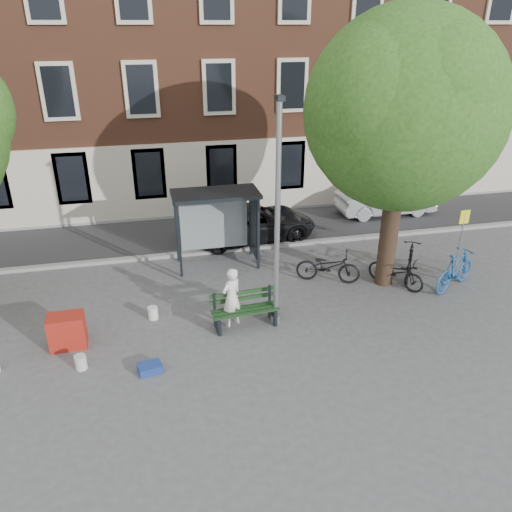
{
  "coord_description": "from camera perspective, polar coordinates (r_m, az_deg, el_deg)",
  "views": [
    {
      "loc": [
        -3.18,
        -11.44,
        7.61
      ],
      "look_at": [
        -0.22,
        1.47,
        1.4
      ],
      "focal_mm": 35.0,
      "sensor_mm": 36.0,
      "label": 1
    }
  ],
  "objects": [
    {
      "name": "notice_sign",
      "position": [
        17.9,
        22.57,
        3.23
      ],
      "size": [
        0.35,
        0.05,
        2.05
      ],
      "rotation": [
        0.0,
        0.0,
        0.05
      ],
      "color": "#9EA0A3",
      "rests_on": "ground"
    },
    {
      "name": "lamppost",
      "position": [
        12.82,
        2.44,
        2.98
      ],
      "size": [
        0.28,
        0.35,
        6.11
      ],
      "color": "#9EA0A3",
      "rests_on": "ground"
    },
    {
      "name": "curb_far",
      "position": [
        22.02,
        -3.84,
        5.0
      ],
      "size": [
        40.0,
        0.25,
        0.12
      ],
      "primitive_type": "cube",
      "color": "gray",
      "rests_on": "ground"
    },
    {
      "name": "bike_b",
      "position": [
        16.73,
        21.85,
        -1.48
      ],
      "size": [
        2.12,
        1.5,
        1.25
      ],
      "primitive_type": "imported",
      "rotation": [
        0.0,
        0.0,
        2.06
      ],
      "color": "#1B5297",
      "rests_on": "ground"
    },
    {
      "name": "curb_near",
      "position": [
        18.37,
        -1.79,
        0.83
      ],
      "size": [
        40.0,
        0.25,
        0.12
      ],
      "primitive_type": "cube",
      "color": "gray",
      "rests_on": "ground"
    },
    {
      "name": "building_row",
      "position": [
        24.66,
        -6.0,
        23.57
      ],
      "size": [
        30.0,
        8.0,
        14.0
      ],
      "primitive_type": "cube",
      "color": "brown",
      "rests_on": "ground"
    },
    {
      "name": "bike_c",
      "position": [
        16.32,
        15.7,
        -1.74
      ],
      "size": [
        1.64,
        1.92,
        0.99
      ],
      "primitive_type": "imported",
      "rotation": [
        0.0,
        0.0,
        0.62
      ],
      "color": "black",
      "rests_on": "ground"
    },
    {
      "name": "car_dark",
      "position": [
        19.17,
        -0.28,
        3.88
      ],
      "size": [
        4.99,
        2.68,
        1.33
      ],
      "primitive_type": "imported",
      "rotation": [
        0.0,
        0.0,
        1.67
      ],
      "color": "black",
      "rests_on": "ground"
    },
    {
      "name": "tree_right",
      "position": [
        14.84,
        16.93,
        16.37
      ],
      "size": [
        5.76,
        5.6,
        8.2
      ],
      "color": "black",
      "rests_on": "ground"
    },
    {
      "name": "bus_shelter",
      "position": [
        16.75,
        -3.32,
        5.21
      ],
      "size": [
        2.85,
        1.45,
        2.62
      ],
      "color": "#1E2328",
      "rests_on": "ground"
    },
    {
      "name": "red_stand",
      "position": [
        13.78,
        -20.77,
        -8.02
      ],
      "size": [
        0.91,
        0.62,
        0.9
      ],
      "primitive_type": "cube",
      "rotation": [
        0.0,
        0.0,
        0.02
      ],
      "color": "#A12015",
      "rests_on": "ground"
    },
    {
      "name": "bike_a",
      "position": [
        16.12,
        8.24,
        -1.18
      ],
      "size": [
        2.16,
        1.47,
        1.07
      ],
      "primitive_type": "imported",
      "rotation": [
        0.0,
        0.0,
        1.16
      ],
      "color": "black",
      "rests_on": "ground"
    },
    {
      "name": "blue_crate",
      "position": [
        12.51,
        -12.03,
        -12.41
      ],
      "size": [
        0.62,
        0.5,
        0.2
      ],
      "primitive_type": "cube",
      "rotation": [
        0.0,
        0.0,
        0.19
      ],
      "color": "navy",
      "rests_on": "ground"
    },
    {
      "name": "bench",
      "position": [
        13.76,
        -1.3,
        -6.31
      ],
      "size": [
        1.88,
        0.74,
        0.95
      ],
      "rotation": [
        0.0,
        0.0,
        0.08
      ],
      "color": "#1E2328",
      "rests_on": "ground"
    },
    {
      "name": "painter",
      "position": [
        13.57,
        -2.81,
        -4.74
      ],
      "size": [
        0.75,
        0.68,
        1.72
      ],
      "primitive_type": "imported",
      "rotation": [
        0.0,
        0.0,
        3.69
      ],
      "color": "white",
      "rests_on": "ground"
    },
    {
      "name": "bucket_a",
      "position": [
        13.01,
        -19.39,
        -11.37
      ],
      "size": [
        0.35,
        0.35,
        0.36
      ],
      "primitive_type": "cylinder",
      "rotation": [
        0.0,
        0.0,
        -0.29
      ],
      "color": "silver",
      "rests_on": "ground"
    },
    {
      "name": "car_silver",
      "position": [
        22.44,
        14.6,
        6.36
      ],
      "size": [
        4.28,
        1.53,
        1.41
      ],
      "primitive_type": "imported",
      "rotation": [
        0.0,
        0.0,
        1.58
      ],
      "color": "#ABAFB3",
      "rests_on": "ground"
    },
    {
      "name": "bucket_b",
      "position": [
        14.46,
        -11.7,
        -6.38
      ],
      "size": [
        0.29,
        0.29,
        0.36
      ],
      "primitive_type": "cylinder",
      "rotation": [
        0.0,
        0.0,
        -0.04
      ],
      "color": "white",
      "rests_on": "ground"
    },
    {
      "name": "ground",
      "position": [
        14.1,
        2.23,
        -7.56
      ],
      "size": [
        90.0,
        90.0,
        0.0
      ],
      "primitive_type": "plane",
      "color": "#4C4C4F",
      "rests_on": "ground"
    },
    {
      "name": "bike_d",
      "position": [
        16.92,
        17.18,
        -0.6
      ],
      "size": [
        1.5,
        1.95,
        1.17
      ],
      "primitive_type": "imported",
      "rotation": [
        0.0,
        0.0,
        2.58
      ],
      "color": "black",
      "rests_on": "ground"
    },
    {
      "name": "road",
      "position": [
        20.2,
        -2.9,
        2.96
      ],
      "size": [
        40.0,
        4.0,
        0.01
      ],
      "primitive_type": "cube",
      "color": "#28282B",
      "rests_on": "ground"
    }
  ]
}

